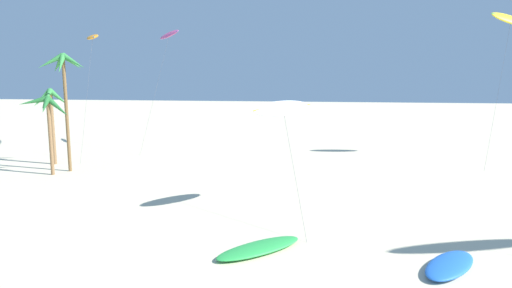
% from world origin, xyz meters
% --- Properties ---
extents(palm_tree_0, '(4.16, 4.17, 7.26)m').
position_xyz_m(palm_tree_0, '(-19.63, 37.14, 5.95)').
color(palm_tree_0, olive).
rests_on(palm_tree_0, ground).
extents(palm_tree_1, '(3.82, 4.13, 7.76)m').
position_xyz_m(palm_tree_1, '(-22.29, 41.83, 6.24)').
color(palm_tree_1, olive).
rests_on(palm_tree_1, ground).
extents(palm_tree_2, '(4.37, 4.27, 11.09)m').
position_xyz_m(palm_tree_2, '(-18.88, 38.85, 9.18)').
color(palm_tree_2, brown).
rests_on(palm_tree_2, ground).
extents(flying_kite_0, '(4.13, 7.76, 7.61)m').
position_xyz_m(flying_kite_0, '(2.22, 28.94, 6.96)').
color(flying_kite_0, white).
rests_on(flying_kite_0, ground).
extents(flying_kite_1, '(4.51, 11.57, 14.21)m').
position_xyz_m(flying_kite_1, '(-22.41, 51.43, 13.51)').
color(flying_kite_1, orange).
rests_on(flying_kite_1, ground).
extents(flying_kite_2, '(5.97, 7.71, 15.89)m').
position_xyz_m(flying_kite_2, '(23.97, 50.65, 14.68)').
color(flying_kite_2, yellow).
rests_on(flying_kite_2, ground).
extents(flying_kite_3, '(4.12, 8.62, 14.69)m').
position_xyz_m(flying_kite_3, '(-13.83, 54.15, 13.92)').
color(flying_kite_3, '#EA5193').
rests_on(flying_kite_3, ground).
extents(grounded_kite_0, '(4.88, 4.85, 0.36)m').
position_xyz_m(grounded_kite_0, '(1.60, 21.79, 0.18)').
color(grounded_kite_0, green).
rests_on(grounded_kite_0, ground).
extents(grounded_kite_1, '(3.79, 4.52, 0.43)m').
position_xyz_m(grounded_kite_1, '(10.84, 20.85, 0.22)').
color(grounded_kite_1, blue).
rests_on(grounded_kite_1, ground).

